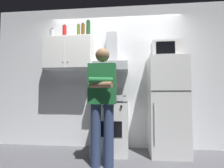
{
  "coord_description": "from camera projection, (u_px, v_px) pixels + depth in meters",
  "views": [
    {
      "loc": [
        0.29,
        -2.8,
        0.97
      ],
      "look_at": [
        0.0,
        0.0,
        1.15
      ],
      "focal_mm": 28.44,
      "sensor_mm": 36.0,
      "label": 1
    }
  ],
  "objects": [
    {
      "name": "bottle_canister_steel",
      "position": [
        52.0,
        34.0,
        3.38
      ],
      "size": [
        0.09,
        0.09,
        0.19
      ],
      "color": "#B2B5BA",
      "rests_on": "upper_cabinet"
    },
    {
      "name": "bottle_olive_oil",
      "position": [
        79.0,
        31.0,
        3.29
      ],
      "size": [
        0.06,
        0.06,
        0.25
      ],
      "color": "#4C6B19",
      "rests_on": "upper_cabinet"
    },
    {
      "name": "range_hood",
      "position": [
        111.0,
        61.0,
        3.23
      ],
      "size": [
        0.6,
        0.44,
        0.75
      ],
      "color": "#B7BABF"
    },
    {
      "name": "ground_plane",
      "position": [
        112.0,
        158.0,
        2.75
      ],
      "size": [
        7.0,
        7.0,
        0.0
      ],
      "primitive_type": "plane",
      "color": "#4C4C51"
    },
    {
      "name": "cooking_pot",
      "position": [
        118.0,
        98.0,
        2.93
      ],
      "size": [
        0.28,
        0.18,
        0.1
      ],
      "color": "#B7BABF",
      "rests_on": "stove_oven"
    },
    {
      "name": "microwave",
      "position": [
        166.0,
        50.0,
        3.03
      ],
      "size": [
        0.48,
        0.37,
        0.28
      ],
      "color": "silver",
      "rests_on": "refrigerator"
    },
    {
      "name": "bottle_soda_red",
      "position": [
        64.0,
        32.0,
        3.38
      ],
      "size": [
        0.08,
        0.08,
        0.27
      ],
      "color": "red",
      "rests_on": "upper_cabinet"
    },
    {
      "name": "person_standing",
      "position": [
        102.0,
        100.0,
        2.46
      ],
      "size": [
        0.38,
        0.33,
        1.64
      ],
      "color": "navy",
      "rests_on": "ground_plane"
    },
    {
      "name": "upper_cabinet",
      "position": [
        69.0,
        54.0,
        3.32
      ],
      "size": [
        0.9,
        0.37,
        0.6
      ],
      "color": "white"
    },
    {
      "name": "refrigerator",
      "position": [
        167.0,
        105.0,
        2.96
      ],
      "size": [
        0.6,
        0.62,
        1.6
      ],
      "color": "silver",
      "rests_on": "ground_plane"
    },
    {
      "name": "bottle_wine_green",
      "position": [
        88.0,
        29.0,
        3.36
      ],
      "size": [
        0.08,
        0.08,
        0.35
      ],
      "color": "#19471E",
      "rests_on": "upper_cabinet"
    },
    {
      "name": "bottle_beer_brown",
      "position": [
        83.0,
        30.0,
        3.3
      ],
      "size": [
        0.07,
        0.07,
        0.27
      ],
      "color": "brown",
      "rests_on": "upper_cabinet"
    },
    {
      "name": "stove_oven",
      "position": [
        111.0,
        127.0,
        3.03
      ],
      "size": [
        0.6,
        0.62,
        0.87
      ],
      "color": "white",
      "rests_on": "ground_plane"
    },
    {
      "name": "back_wall_tiled",
      "position": [
        115.0,
        76.0,
        3.43
      ],
      "size": [
        4.8,
        0.1,
        2.7
      ],
      "primitive_type": "cube",
      "color": "white",
      "rests_on": "ground_plane"
    }
  ]
}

